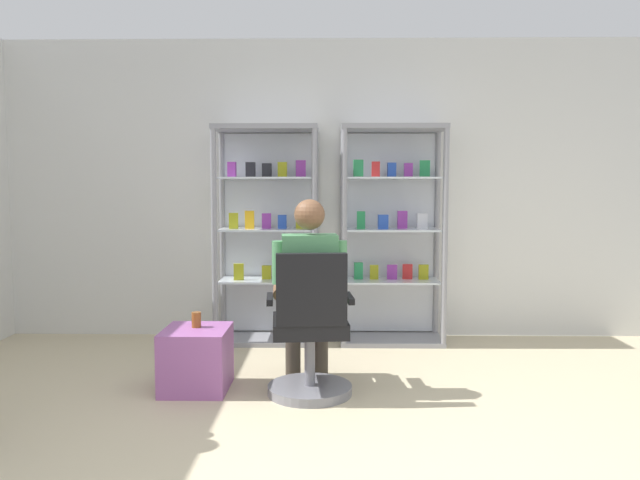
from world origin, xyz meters
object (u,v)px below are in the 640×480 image
object	(u,v)px
office_chair	(310,338)
tea_glass	(196,320)
storage_crate	(197,359)
display_cabinet_left	(267,233)
seated_shopkeeper	(309,285)
display_cabinet_right	(391,233)

from	to	relation	value
office_chair	tea_glass	bearing A→B (deg)	166.97
office_chair	storage_crate	bearing A→B (deg)	169.75
display_cabinet_left	seated_shopkeeper	size ratio (longest dim) A/B	1.47
storage_crate	display_cabinet_left	bearing A→B (deg)	75.95
display_cabinet_left	seated_shopkeeper	world-z (taller)	display_cabinet_left
storage_crate	display_cabinet_right	bearing A→B (deg)	43.59
display_cabinet_left	display_cabinet_right	size ratio (longest dim) A/B	1.00
tea_glass	seated_shopkeeper	bearing A→B (deg)	-1.34
display_cabinet_left	tea_glass	xyz separation A→B (m)	(-0.35, -1.33, -0.50)
office_chair	seated_shopkeeper	size ratio (longest dim) A/B	0.74
seated_shopkeeper	tea_glass	xyz separation A→B (m)	(-0.77, 0.02, -0.24)
office_chair	storage_crate	xyz separation A→B (m)	(-0.78, 0.14, -0.19)
display_cabinet_left	seated_shopkeeper	xyz separation A→B (m)	(0.42, -1.35, -0.26)
display_cabinet_left	office_chair	bearing A→B (deg)	-74.11
display_cabinet_right	office_chair	world-z (taller)	display_cabinet_right
seated_shopkeeper	tea_glass	distance (m)	0.80
display_cabinet_right	tea_glass	xyz separation A→B (m)	(-1.45, -1.33, -0.50)
office_chair	seated_shopkeeper	bearing A→B (deg)	95.06
display_cabinet_left	storage_crate	xyz separation A→B (m)	(-0.34, -1.37, -0.76)
display_cabinet_right	office_chair	size ratio (longest dim) A/B	1.98
office_chair	tea_glass	world-z (taller)	office_chair
display_cabinet_right	seated_shopkeeper	bearing A→B (deg)	-116.84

